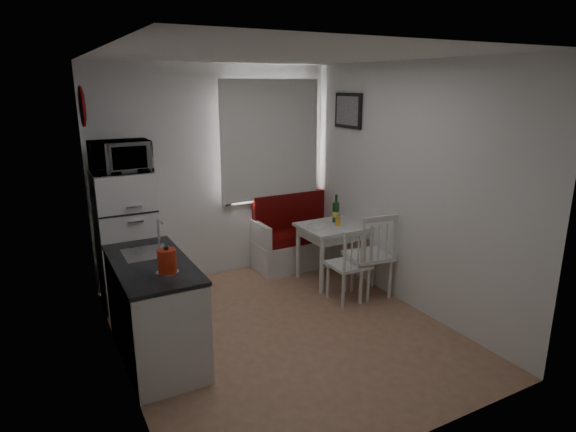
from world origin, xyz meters
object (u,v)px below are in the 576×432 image
Objects in this scene: bench at (303,241)px; kettle at (167,261)px; microwave at (120,157)px; dining_table at (339,230)px; kitchen_counter at (155,309)px; chair_left at (354,257)px; wine_bottle at (336,208)px; chair_right at (374,247)px; fridge at (127,239)px.

bench is 5.74× the size of kettle.
microwave reaches higher than bench.
microwave is (-2.41, 0.48, 1.02)m from dining_table.
bench is at bearing 101.43° from dining_table.
kitchen_counter reaches higher than chair_left.
bench is 2.29× the size of microwave.
chair_left is 1.99× the size of kettle.
wine_bottle is at bearing 18.39° from kitchen_counter.
chair_left is (-0.12, -1.30, 0.22)m from bench.
dining_table is at bearing 16.38° from kitchen_counter.
fridge is at bearing 159.99° from chair_right.
wine_bottle reaches higher than chair_right.
bench is at bearing 105.89° from wine_bottle.
chair_left is 0.28m from chair_right.
microwave is 1.69× the size of wine_bottle.
bench is 0.72m from dining_table.
kitchen_counter is at bearing -90.94° from microwave.
kitchen_counter is 2.47× the size of chair_right.
kettle is (0.03, -1.61, 0.28)m from fridge.
bench reaches higher than dining_table.
dining_table is at bearing 70.40° from chair_left.
bench is 2.91m from kettle.
dining_table is at bearing 97.99° from chair_right.
wine_bottle is (2.43, -0.38, -0.76)m from microwave.
kettle reaches higher than chair_left.
bench is 1.36m from chair_right.
chair_right is 2.27× the size of kettle.
chair_left is (2.18, 0.05, 0.08)m from kitchen_counter.
chair_left is 2.22m from kettle.
dining_table is 0.64× the size of fridge.
kettle is (0.05, -0.37, 0.56)m from kitchen_counter.
kettle is at bearing -167.67° from chair_left.
bench is 2.64m from microwave.
kitchen_counter is 5.62× the size of kettle.
chair_right is (2.45, 0.04, 0.16)m from kitchen_counter.
chair_left is 0.88× the size of chair_right.
kitchen_counter is 2.18m from chair_left.
chair_right is 2.47m from kettle.
dining_table is at bearing -11.26° from microwave.
chair_right is 2.88m from microwave.
kitchen_counter is 2.67m from bench.
wine_bottle is at bearing 26.20° from kettle.
kettle is at bearing -88.90° from microwave.
chair_right is 0.36× the size of fridge.
kitchen_counter is 2.46m from chair_right.
wine_bottle is at bearing 71.61° from chair_left.
kitchen_counter is 0.89× the size of fridge.
kettle is 0.68× the size of wine_bottle.
bench is 0.80m from wine_bottle.
chair_left is at bearing -27.82° from microwave.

